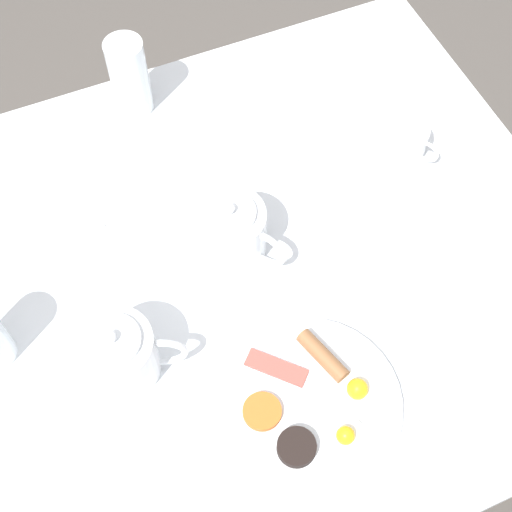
{
  "coord_description": "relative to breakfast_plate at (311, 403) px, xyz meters",
  "views": [
    {
      "loc": [
        -0.52,
        0.22,
        1.72
      ],
      "look_at": [
        0.0,
        0.0,
        0.74
      ],
      "focal_mm": 50.0,
      "sensor_mm": 36.0,
      "label": 1
    }
  ],
  "objects": [
    {
      "name": "breakfast_plate",
      "position": [
        0.0,
        0.0,
        0.0
      ],
      "size": [
        0.27,
        0.27,
        0.04
      ],
      "color": "white",
      "rests_on": "table"
    },
    {
      "name": "teacup_with_saucer_left",
      "position": [
        0.35,
        -0.34,
        0.02
      ],
      "size": [
        0.15,
        0.15,
        0.07
      ],
      "color": "white",
      "rests_on": "table"
    },
    {
      "name": "ground_plane",
      "position": [
        0.25,
        -0.02,
        -0.73
      ],
      "size": [
        8.0,
        8.0,
        0.0
      ],
      "primitive_type": "plane",
      "color": "#4C4742"
    },
    {
      "name": "teapot_far",
      "position": [
        0.29,
        0.0,
        0.04
      ],
      "size": [
        0.17,
        0.13,
        0.12
      ],
      "rotation": [
        0.0,
        0.0,
        0.64
      ],
      "color": "white",
      "rests_on": "table"
    },
    {
      "name": "spoon_for_tea",
      "position": [
        0.57,
        -0.36,
        -0.01
      ],
      "size": [
        0.14,
        0.1,
        0.0
      ],
      "rotation": [
        0.0,
        0.0,
        4.09
      ],
      "color": "silver",
      "rests_on": "table"
    },
    {
      "name": "water_glass_tall",
      "position": [
        0.64,
        0.05,
        0.07
      ],
      "size": [
        0.07,
        0.07,
        0.15
      ],
      "color": "white",
      "rests_on": "table"
    },
    {
      "name": "fork_by_plate",
      "position": [
        0.38,
        0.27,
        -0.01
      ],
      "size": [
        0.08,
        0.17,
        0.0
      ],
      "rotation": [
        0.0,
        0.0,
        0.37
      ],
      "color": "silver",
      "rests_on": "table"
    },
    {
      "name": "fork_spare",
      "position": [
        0.48,
        -0.19,
        -0.01
      ],
      "size": [
        0.16,
        0.07,
        0.0
      ],
      "rotation": [
        0.0,
        0.0,
        1.23
      ],
      "color": "silver",
      "rests_on": "table"
    },
    {
      "name": "table",
      "position": [
        0.25,
        -0.02,
        -0.08
      ],
      "size": [
        0.94,
        1.05,
        0.72
      ],
      "color": "silver",
      "rests_on": "ground_plane"
    },
    {
      "name": "teapot_near",
      "position": [
        0.16,
        0.23,
        0.04
      ],
      "size": [
        0.11,
        0.19,
        0.12
      ],
      "rotation": [
        0.0,
        0.0,
        1.23
      ],
      "color": "white",
      "rests_on": "table"
    }
  ]
}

